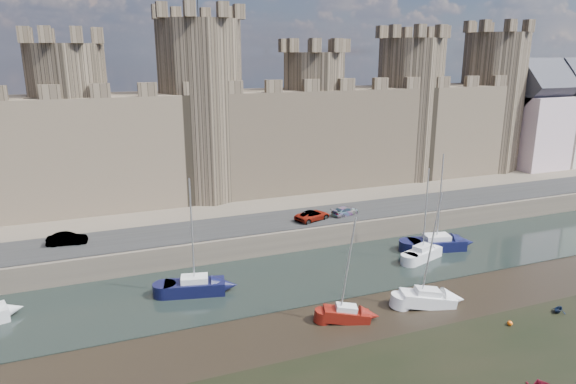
{
  "coord_description": "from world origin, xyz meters",
  "views": [
    {
      "loc": [
        -12.09,
        -19.33,
        21.6
      ],
      "look_at": [
        4.0,
        22.0,
        9.43
      ],
      "focal_mm": 32.0,
      "sensor_mm": 36.0,
      "label": 1
    }
  ],
  "objects_px": {
    "car_1": "(67,239)",
    "sailboat_1": "(195,286)",
    "sailboat_5": "(427,298)",
    "car_3": "(312,215)",
    "sailboat_3": "(436,243)",
    "sailboat_2": "(423,253)",
    "car_2": "(345,211)",
    "sailboat_4": "(346,314)"
  },
  "relations": [
    {
      "from": "car_1",
      "to": "sailboat_1",
      "type": "bearing_deg",
      "value": -127.83
    },
    {
      "from": "car_1",
      "to": "sailboat_5",
      "type": "bearing_deg",
      "value": -117.72
    },
    {
      "from": "car_1",
      "to": "sailboat_5",
      "type": "height_order",
      "value": "sailboat_5"
    },
    {
      "from": "car_3",
      "to": "sailboat_3",
      "type": "xyz_separation_m",
      "value": [
        11.8,
        -7.81,
        -2.28
      ]
    },
    {
      "from": "car_1",
      "to": "sailboat_2",
      "type": "bearing_deg",
      "value": -101.17
    },
    {
      "from": "car_2",
      "to": "sailboat_5",
      "type": "bearing_deg",
      "value": 159.21
    },
    {
      "from": "car_2",
      "to": "sailboat_5",
      "type": "height_order",
      "value": "sailboat_5"
    },
    {
      "from": "car_1",
      "to": "car_2",
      "type": "xyz_separation_m",
      "value": [
        30.98,
        -1.58,
        -0.1
      ]
    },
    {
      "from": "car_3",
      "to": "sailboat_2",
      "type": "height_order",
      "value": "sailboat_2"
    },
    {
      "from": "sailboat_2",
      "to": "sailboat_4",
      "type": "relative_size",
      "value": 1.1
    },
    {
      "from": "sailboat_4",
      "to": "car_3",
      "type": "bearing_deg",
      "value": 94.07
    },
    {
      "from": "car_1",
      "to": "sailboat_2",
      "type": "relative_size",
      "value": 0.39
    },
    {
      "from": "car_3",
      "to": "sailboat_1",
      "type": "relative_size",
      "value": 0.41
    },
    {
      "from": "sailboat_1",
      "to": "sailboat_2",
      "type": "relative_size",
      "value": 1.09
    },
    {
      "from": "sailboat_2",
      "to": "sailboat_5",
      "type": "relative_size",
      "value": 0.97
    },
    {
      "from": "sailboat_2",
      "to": "sailboat_3",
      "type": "height_order",
      "value": "sailboat_3"
    },
    {
      "from": "sailboat_1",
      "to": "sailboat_4",
      "type": "bearing_deg",
      "value": -28.79
    },
    {
      "from": "car_1",
      "to": "car_2",
      "type": "height_order",
      "value": "car_1"
    },
    {
      "from": "sailboat_2",
      "to": "car_1",
      "type": "bearing_deg",
      "value": 143.03
    },
    {
      "from": "sailboat_5",
      "to": "sailboat_1",
      "type": "bearing_deg",
      "value": 168.55
    },
    {
      "from": "car_3",
      "to": "sailboat_1",
      "type": "xyz_separation_m",
      "value": [
        -15.71,
        -8.87,
        -2.27
      ]
    },
    {
      "from": "car_2",
      "to": "car_3",
      "type": "distance_m",
      "value": 4.44
    },
    {
      "from": "car_2",
      "to": "sailboat_5",
      "type": "xyz_separation_m",
      "value": [
        -1.57,
        -18.73,
        -2.3
      ]
    },
    {
      "from": "sailboat_2",
      "to": "sailboat_4",
      "type": "bearing_deg",
      "value": -166.61
    },
    {
      "from": "sailboat_1",
      "to": "sailboat_4",
      "type": "relative_size",
      "value": 1.21
    },
    {
      "from": "car_3",
      "to": "sailboat_5",
      "type": "distance_m",
      "value": 18.81
    },
    {
      "from": "car_1",
      "to": "sailboat_1",
      "type": "height_order",
      "value": "sailboat_1"
    },
    {
      "from": "car_1",
      "to": "sailboat_1",
      "type": "distance_m",
      "value": 15.43
    },
    {
      "from": "car_2",
      "to": "sailboat_4",
      "type": "bearing_deg",
      "value": 137.06
    },
    {
      "from": "car_3",
      "to": "car_2",
      "type": "bearing_deg",
      "value": -105.69
    },
    {
      "from": "sailboat_4",
      "to": "sailboat_3",
      "type": "bearing_deg",
      "value": 51.26
    },
    {
      "from": "car_1",
      "to": "car_3",
      "type": "distance_m",
      "value": 26.62
    },
    {
      "from": "car_1",
      "to": "sailboat_5",
      "type": "distance_m",
      "value": 35.82
    },
    {
      "from": "car_2",
      "to": "sailboat_1",
      "type": "bearing_deg",
      "value": 98.47
    },
    {
      "from": "sailboat_1",
      "to": "sailboat_4",
      "type": "height_order",
      "value": "sailboat_1"
    },
    {
      "from": "car_1",
      "to": "car_3",
      "type": "height_order",
      "value": "car_1"
    },
    {
      "from": "sailboat_2",
      "to": "car_3",
      "type": "bearing_deg",
      "value": 113.08
    },
    {
      "from": "sailboat_2",
      "to": "sailboat_1",
      "type": "bearing_deg",
      "value": 159.34
    },
    {
      "from": "sailboat_4",
      "to": "sailboat_5",
      "type": "xyz_separation_m",
      "value": [
        7.85,
        -0.19,
        0.05
      ]
    },
    {
      "from": "sailboat_1",
      "to": "sailboat_2",
      "type": "height_order",
      "value": "sailboat_1"
    },
    {
      "from": "sailboat_4",
      "to": "sailboat_5",
      "type": "distance_m",
      "value": 7.85
    },
    {
      "from": "car_1",
      "to": "car_2",
      "type": "distance_m",
      "value": 31.02
    }
  ]
}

